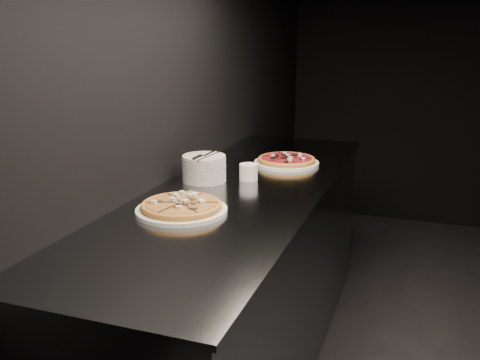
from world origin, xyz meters
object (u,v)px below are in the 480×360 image
(plate_stack, at_px, (204,168))
(counter, at_px, (242,280))
(pizza_tomato, at_px, (286,161))
(cutlery, at_px, (204,156))
(pizza_mushroom, at_px, (181,207))
(ramekin, at_px, (249,171))

(plate_stack, bearing_deg, counter, -13.17)
(pizza_tomato, distance_m, cutlery, 0.54)
(pizza_tomato, height_order, cutlery, cutlery)
(pizza_mushroom, xyz_separation_m, pizza_tomato, (0.18, 0.90, -0.00))
(pizza_mushroom, relative_size, plate_stack, 1.99)
(ramekin, bearing_deg, pizza_tomato, 75.29)
(counter, height_order, pizza_mushroom, pizza_mushroom)
(pizza_mushroom, distance_m, plate_stack, 0.47)
(cutlery, relative_size, ramekin, 2.46)
(plate_stack, distance_m, ramekin, 0.21)
(plate_stack, xyz_separation_m, cutlery, (0.01, -0.02, 0.06))
(pizza_tomato, relative_size, plate_stack, 1.69)
(cutlery, height_order, ramekin, cutlery)
(pizza_mushroom, relative_size, ramekin, 4.64)
(plate_stack, distance_m, cutlery, 0.07)
(cutlery, bearing_deg, plate_stack, 118.89)
(pizza_mushroom, bearing_deg, plate_stack, 102.40)
(pizza_mushroom, bearing_deg, ramekin, 80.36)
(counter, bearing_deg, pizza_tomato, 80.53)
(ramekin, bearing_deg, cutlery, -151.71)
(counter, distance_m, pizza_mushroom, 0.64)
(pizza_mushroom, relative_size, pizza_tomato, 1.18)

